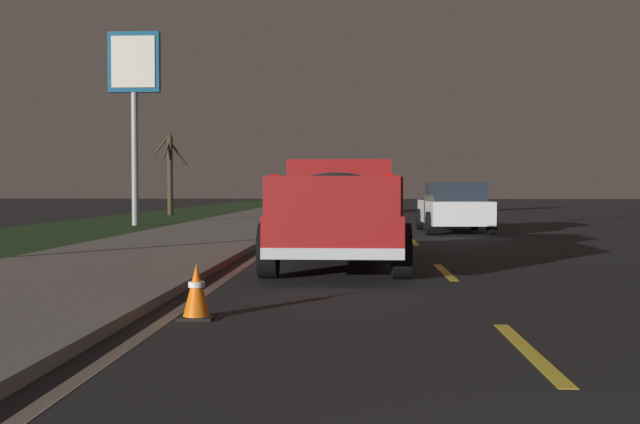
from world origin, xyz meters
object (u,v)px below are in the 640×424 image
sedan_white (454,207)px  traffic_cone_near (196,292)px  gas_price_sign (134,80)px  bare_tree_far (170,172)px  sedan_tan (349,199)px  pickup_truck (339,210)px

sedan_white → traffic_cone_near: sedan_white is taller
gas_price_sign → traffic_cone_near: bearing=-161.7°
gas_price_sign → bare_tree_far: bearing=7.6°
gas_price_sign → traffic_cone_near: 21.16m
sedan_tan → pickup_truck: bearing=-179.8°
sedan_tan → gas_price_sign: bearing=152.9°
sedan_tan → bare_tree_far: size_ratio=1.03×
gas_price_sign → traffic_cone_near: size_ratio=12.18×
sedan_tan → bare_tree_far: bare_tree_far is taller
gas_price_sign → traffic_cone_near: gas_price_sign is taller
pickup_truck → traffic_cone_near: pickup_truck is taller
sedan_tan → traffic_cone_near: (-34.59, 1.25, -0.50)m
gas_price_sign → bare_tree_far: size_ratio=1.64×
sedan_tan → traffic_cone_near: bearing=177.9°
pickup_truck → sedan_tan: bearing=0.2°
traffic_cone_near → sedan_white: bearing=-16.4°
sedan_white → traffic_cone_near: bearing=163.6°
pickup_truck → sedan_white: size_ratio=1.23×
gas_price_sign → bare_tree_far: gas_price_sign is taller
pickup_truck → bare_tree_far: bare_tree_far is taller
pickup_truck → sedan_tan: pickup_truck is taller
traffic_cone_near → pickup_truck: bearing=-13.9°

